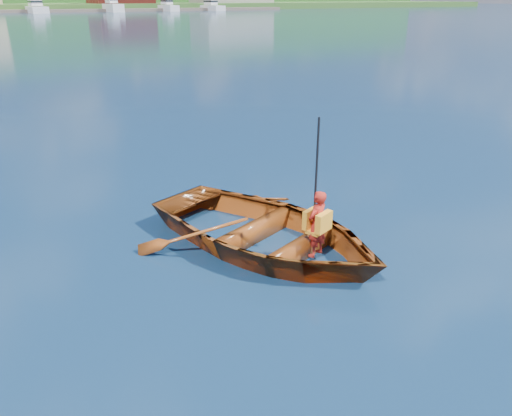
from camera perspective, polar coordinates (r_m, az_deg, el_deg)
The scene contains 4 objects.
ground at distance 8.19m, azimuth 8.17°, elevation -5.20°, with size 600.00×600.00×0.00m.
rowboat at distance 8.19m, azimuth 1.00°, elevation -2.64°, with size 4.37×5.10×0.89m.
child_paddler at distance 7.68m, azimuth 6.98°, elevation -1.69°, with size 0.45×0.43×2.14m.
dock at distance 154.39m, azimuth -26.22°, elevation 19.52°, with size 159.97×13.07×0.80m.
Camera 1 is at (-4.61, -5.58, 3.83)m, focal length 35.00 mm.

